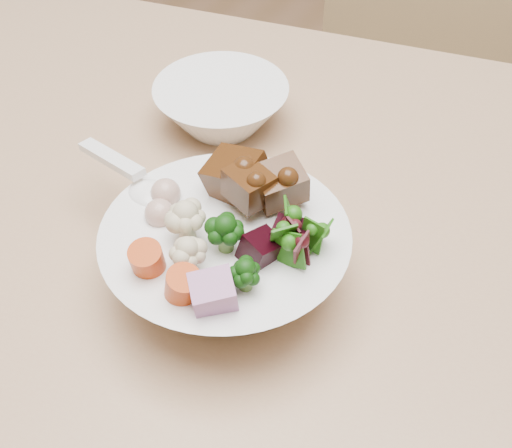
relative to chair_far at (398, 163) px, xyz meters
name	(u,v)px	position (x,y,z in m)	size (l,w,h in m)	color
chair_far	(398,163)	(0.00, 0.00, 0.00)	(0.43, 0.43, 0.85)	tan
food_bowl	(228,254)	(0.02, -0.67, 0.39)	(0.22, 0.22, 0.12)	white
soup_spoon	(141,185)	(-0.08, -0.65, 0.42)	(0.14, 0.07, 0.03)	white
side_bowl	(221,106)	(-0.11, -0.46, 0.38)	(0.16, 0.16, 0.05)	white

